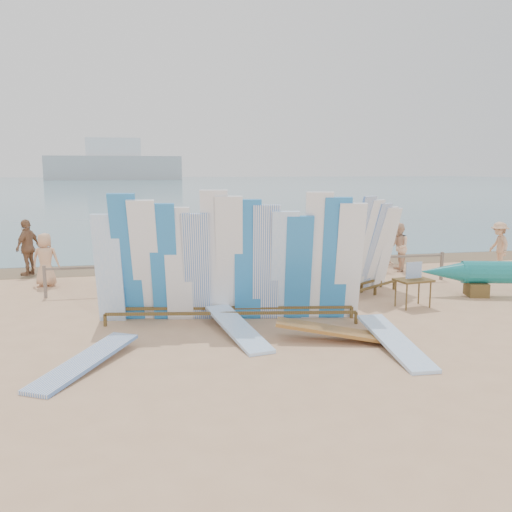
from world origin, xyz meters
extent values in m
plane|color=tan|center=(0.00, 0.00, 0.00)|extent=(160.00, 160.00, 0.00)
cube|color=slate|center=(0.00, 128.00, 0.00)|extent=(320.00, 240.00, 0.02)
cube|color=brown|center=(0.00, 7.20, 0.00)|extent=(40.00, 2.60, 0.01)
cube|color=#999EA3|center=(-12.00, 180.00, 4.02)|extent=(45.00, 8.00, 8.00)
cube|color=silver|center=(-12.00, 180.00, 11.02)|extent=(18.00, 6.00, 6.00)
cube|color=#766559|center=(0.00, 3.00, 0.80)|extent=(12.00, 0.06, 0.06)
cube|color=#766559|center=(-6.00, 3.00, 0.45)|extent=(0.08, 0.08, 0.90)
cube|color=#766559|center=(-4.00, 3.00, 0.45)|extent=(0.08, 0.08, 0.90)
cube|color=#766559|center=(-2.00, 3.00, 0.45)|extent=(0.08, 0.08, 0.90)
cube|color=#766559|center=(0.00, 3.00, 0.45)|extent=(0.08, 0.08, 0.90)
cube|color=#766559|center=(2.00, 3.00, 0.45)|extent=(0.08, 0.08, 0.90)
cube|color=#766559|center=(4.00, 3.00, 0.45)|extent=(0.08, 0.08, 0.90)
cube|color=#766559|center=(6.00, 3.00, 0.45)|extent=(0.08, 0.08, 0.90)
cube|color=brown|center=(-1.41, -0.67, 0.27)|extent=(5.63, 1.06, 0.07)
cube|color=brown|center=(-1.33, -0.19, 0.27)|extent=(5.63, 1.06, 0.07)
cube|color=#9CC8F9|center=(-4.11, 0.05, 1.27)|extent=(0.69, 0.62, 2.54)
cube|color=#277CC7|center=(-3.70, -0.02, 1.50)|extent=(0.74, 0.95, 3.00)
cube|color=white|center=(-3.29, -0.09, 1.43)|extent=(0.76, 1.03, 2.86)
cube|color=#277CC7|center=(-2.88, -0.16, 1.39)|extent=(0.73, 0.88, 2.78)
cube|color=white|center=(-2.55, -0.22, 1.35)|extent=(0.71, 0.75, 2.69)
cube|color=white|center=(-2.14, -0.29, 1.28)|extent=(0.72, 0.83, 2.56)
cube|color=white|center=(-1.73, -0.37, 1.53)|extent=(0.73, 0.89, 3.07)
cube|color=white|center=(-1.41, -0.42, 1.47)|extent=(0.74, 0.95, 2.94)
cube|color=#277CC7|center=(-1.00, -0.50, 1.43)|extent=(0.71, 0.78, 2.86)
cube|color=white|center=(-0.59, -0.57, 1.37)|extent=(0.72, 0.79, 2.74)
cube|color=#9CC8F9|center=(-0.18, -0.64, 1.30)|extent=(0.73, 0.88, 2.60)
cube|color=#277CC7|center=(0.14, -0.70, 1.25)|extent=(0.72, 0.84, 2.50)
cube|color=white|center=(0.56, -0.77, 1.51)|extent=(0.72, 0.84, 3.02)
cube|color=#277CC7|center=(0.97, -0.84, 1.45)|extent=(0.72, 0.84, 2.90)
cube|color=white|center=(1.29, -0.90, 1.39)|extent=(0.73, 0.89, 2.78)
cube|color=brown|center=(3.02, 1.43, 0.26)|extent=(1.74, 1.19, 0.06)
cube|color=brown|center=(2.78, 1.81, 0.26)|extent=(1.74, 1.19, 0.06)
cube|color=white|center=(2.10, 1.09, 1.18)|extent=(0.81, 0.82, 2.35)
cube|color=white|center=(2.43, 1.31, 1.40)|extent=(0.89, 0.95, 2.81)
cube|color=white|center=(2.76, 1.52, 1.35)|extent=(0.90, 0.97, 2.70)
cube|color=white|center=(3.08, 1.74, 1.29)|extent=(0.91, 0.98, 2.58)
cube|color=white|center=(3.34, 1.91, 1.23)|extent=(0.92, 0.99, 2.47)
cube|color=white|center=(3.67, 2.13, 1.20)|extent=(0.81, 0.83, 2.41)
cube|color=brown|center=(5.75, 0.76, 0.19)|extent=(0.68, 0.75, 0.38)
cone|color=#167C7D|center=(4.83, 1.00, 0.68)|extent=(1.38, 0.90, 0.59)
cube|color=brown|center=(3.40, -0.02, 0.71)|extent=(0.97, 0.76, 0.05)
cube|color=white|center=(3.40, -0.02, 0.97)|extent=(0.47, 0.11, 0.42)
cube|color=#9CC8F9|center=(-1.42, -1.49, 0.00)|extent=(1.07, 2.75, 0.36)
cube|color=white|center=(-4.41, -2.78, 0.00)|extent=(1.84, 2.62, 0.24)
cube|color=#9CC8F9|center=(1.44, -3.02, 0.00)|extent=(0.66, 2.71, 0.35)
cube|color=#9B662A|center=(0.61, -2.31, 0.00)|extent=(2.72, 1.40, 0.41)
cube|color=#B72D13|center=(0.91, 3.87, 0.33)|extent=(0.66, 0.62, 0.05)
cube|color=#B72D13|center=(0.96, 4.12, 0.62)|extent=(0.59, 0.28, 0.57)
cube|color=#B72D13|center=(1.11, 4.08, 0.34)|extent=(0.63, 0.58, 0.05)
cube|color=#B72D13|center=(1.09, 4.33, 0.63)|extent=(0.59, 0.23, 0.57)
cube|color=#B72D13|center=(2.59, 3.98, 0.57)|extent=(0.52, 0.80, 0.57)
cube|color=#B72D13|center=(2.57, 4.29, 0.93)|extent=(0.48, 0.20, 0.36)
imported|color=beige|center=(5.32, 4.68, 0.84)|extent=(0.60, 0.89, 1.67)
imported|color=tan|center=(5.67, 5.98, 0.89)|extent=(1.20, 1.07, 1.78)
imported|color=#8C6042|center=(4.16, 5.05, 0.82)|extent=(0.40, 0.64, 1.65)
imported|color=tan|center=(-6.22, 4.63, 0.81)|extent=(0.83, 0.47, 1.62)
imported|color=tan|center=(-2.46, 5.06, 0.81)|extent=(1.05, 0.45, 1.62)
imported|color=#8C6042|center=(4.72, 5.07, 0.94)|extent=(0.92, 1.19, 1.87)
imported|color=#8C6042|center=(-7.08, 6.55, 0.94)|extent=(0.92, 1.20, 1.88)
imported|color=tan|center=(9.08, 4.45, 0.83)|extent=(0.60, 1.13, 1.66)
camera|label=1|loc=(-3.32, -12.44, 3.50)|focal=38.00mm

